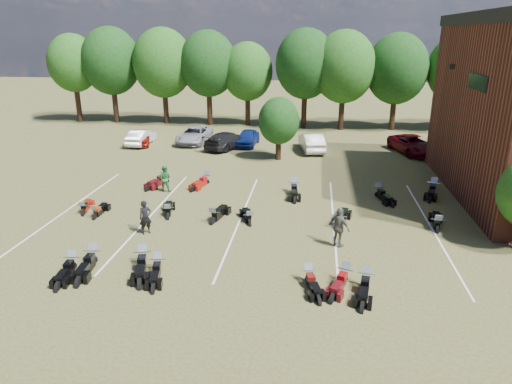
% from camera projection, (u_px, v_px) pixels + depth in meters
% --- Properties ---
extents(ground, '(160.00, 160.00, 0.00)m').
position_uv_depth(ground, '(293.00, 245.00, 21.64)').
color(ground, brown).
rests_on(ground, ground).
extents(car_0, '(2.35, 4.16, 1.34)m').
position_uv_depth(car_0, '(142.00, 137.00, 40.96)').
color(car_0, maroon).
rests_on(car_0, ground).
extents(car_1, '(1.50, 4.22, 1.39)m').
position_uv_depth(car_1, '(141.00, 137.00, 40.96)').
color(car_1, '#BDBCC1').
rests_on(car_1, ground).
extents(car_2, '(2.65, 5.34, 1.46)m').
position_uv_depth(car_2, '(194.00, 135.00, 41.71)').
color(car_2, '#97999F').
rests_on(car_2, ground).
extents(car_3, '(3.95, 5.42, 1.46)m').
position_uv_depth(car_3, '(227.00, 140.00, 39.66)').
color(car_3, black).
rests_on(car_3, ground).
extents(car_4, '(1.94, 4.25, 1.41)m').
position_uv_depth(car_4, '(248.00, 138.00, 40.68)').
color(car_4, navy).
rests_on(car_4, ground).
extents(car_5, '(2.46, 4.87, 1.53)m').
position_uv_depth(car_5, '(312.00, 142.00, 38.78)').
color(car_5, beige).
rests_on(car_5, ground).
extents(car_6, '(3.99, 5.84, 1.48)m').
position_uv_depth(car_6, '(413.00, 145.00, 38.03)').
color(car_6, '#57040F').
rests_on(car_6, ground).
extents(car_7, '(2.16, 5.31, 1.54)m').
position_uv_depth(car_7, '(486.00, 147.00, 37.19)').
color(car_7, '#3B3B40').
rests_on(car_7, ground).
extents(person_black, '(0.75, 0.71, 1.73)m').
position_uv_depth(person_black, '(145.00, 217.00, 22.66)').
color(person_black, black).
rests_on(person_black, ground).
extents(person_green, '(0.83, 0.65, 1.70)m').
position_uv_depth(person_green, '(165.00, 178.00, 28.80)').
color(person_green, '#286C32').
rests_on(person_green, ground).
extents(person_grey, '(1.19, 1.06, 1.94)m').
position_uv_depth(person_grey, '(339.00, 228.00, 21.22)').
color(person_grey, '#555249').
rests_on(person_grey, ground).
extents(motorcycle_0, '(0.98, 2.25, 1.21)m').
position_uv_depth(motorcycle_0, '(73.00, 270.00, 19.39)').
color(motorcycle_0, black).
rests_on(motorcycle_0, ground).
extents(motorcycle_1, '(1.41, 2.54, 1.35)m').
position_uv_depth(motorcycle_1, '(144.00, 266.00, 19.74)').
color(motorcycle_1, black).
rests_on(motorcycle_1, ground).
extents(motorcycle_2, '(1.04, 2.46, 1.33)m').
position_uv_depth(motorcycle_2, '(94.00, 264.00, 19.87)').
color(motorcycle_2, black).
rests_on(motorcycle_2, ground).
extents(motorcycle_3, '(1.09, 2.23, 1.19)m').
position_uv_depth(motorcycle_3, '(159.00, 272.00, 19.25)').
color(motorcycle_3, black).
rests_on(motorcycle_3, ground).
extents(motorcycle_4, '(1.07, 2.34, 1.25)m').
position_uv_depth(motorcycle_4, '(365.00, 287.00, 18.06)').
color(motorcycle_4, black).
rests_on(motorcycle_4, ground).
extents(motorcycle_5, '(1.18, 2.13, 1.13)m').
position_uv_depth(motorcycle_5, '(308.00, 282.00, 18.41)').
color(motorcycle_5, black).
rests_on(motorcycle_5, ground).
extents(motorcycle_6, '(1.36, 2.25, 1.20)m').
position_uv_depth(motorcycle_6, '(344.00, 282.00, 18.43)').
color(motorcycle_6, '#470A0E').
rests_on(motorcycle_6, ground).
extents(motorcycle_7, '(1.11, 2.13, 1.14)m').
position_uv_depth(motorcycle_7, '(84.00, 215.00, 25.30)').
color(motorcycle_7, maroon).
rests_on(motorcycle_7, ground).
extents(motorcycle_8, '(0.70, 2.02, 1.11)m').
position_uv_depth(motorcycle_8, '(96.00, 218.00, 24.79)').
color(motorcycle_8, black).
rests_on(motorcycle_8, ground).
extents(motorcycle_9, '(1.22, 2.29, 1.22)m').
position_uv_depth(motorcycle_9, '(168.00, 218.00, 24.83)').
color(motorcycle_9, black).
rests_on(motorcycle_9, ground).
extents(motorcycle_10, '(1.19, 2.41, 1.29)m').
position_uv_depth(motorcycle_10, '(214.00, 223.00, 24.19)').
color(motorcycle_10, black).
rests_on(motorcycle_10, ground).
extents(motorcycle_11, '(1.28, 2.15, 1.14)m').
position_uv_depth(motorcycle_11, '(249.00, 224.00, 24.00)').
color(motorcycle_11, black).
rests_on(motorcycle_11, ground).
extents(motorcycle_12, '(1.36, 2.60, 1.39)m').
position_uv_depth(motorcycle_12, '(338.00, 228.00, 23.53)').
color(motorcycle_12, black).
rests_on(motorcycle_12, ground).
extents(motorcycle_13, '(1.11, 2.42, 1.30)m').
position_uv_depth(motorcycle_13, '(437.00, 231.00, 23.18)').
color(motorcycle_13, black).
rests_on(motorcycle_13, ground).
extents(motorcycle_14, '(1.53, 2.54, 1.35)m').
position_uv_depth(motorcycle_14, '(165.00, 183.00, 30.65)').
color(motorcycle_14, '#4E0B11').
rests_on(motorcycle_14, ground).
extents(motorcycle_15, '(1.37, 2.35, 1.25)m').
position_uv_depth(motorcycle_15, '(206.00, 184.00, 30.43)').
color(motorcycle_15, maroon).
rests_on(motorcycle_15, ground).
extents(motorcycle_18, '(1.00, 2.52, 1.37)m').
position_uv_depth(motorcycle_18, '(294.00, 193.00, 28.81)').
color(motorcycle_18, black).
rests_on(motorcycle_18, ground).
extents(motorcycle_19, '(1.45, 2.37, 1.26)m').
position_uv_depth(motorcycle_19, '(378.00, 197.00, 28.02)').
color(motorcycle_19, black).
rests_on(motorcycle_19, ground).
extents(motorcycle_20, '(1.51, 2.58, 1.37)m').
position_uv_depth(motorcycle_20, '(433.00, 193.00, 28.76)').
color(motorcycle_20, black).
rests_on(motorcycle_20, ground).
extents(tree_line, '(56.00, 6.00, 9.79)m').
position_uv_depth(tree_line, '(300.00, 66.00, 46.84)').
color(tree_line, black).
rests_on(tree_line, ground).
extents(young_tree_midfield, '(3.20, 3.20, 4.70)m').
position_uv_depth(young_tree_midfield, '(279.00, 121.00, 35.38)').
color(young_tree_midfield, black).
rests_on(young_tree_midfield, ground).
extents(parking_lines, '(20.10, 14.00, 0.01)m').
position_uv_depth(parking_lines, '(241.00, 218.00, 24.81)').
color(parking_lines, silver).
rests_on(parking_lines, ground).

